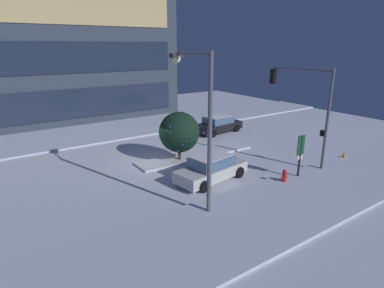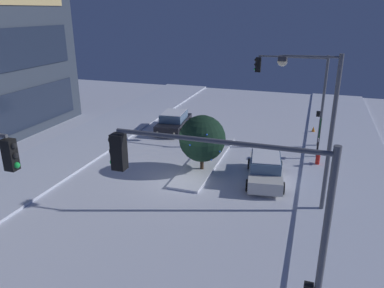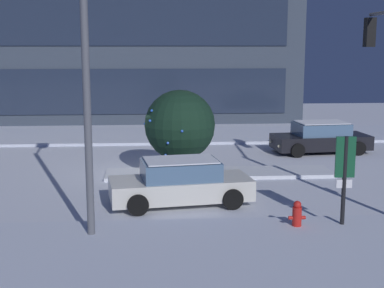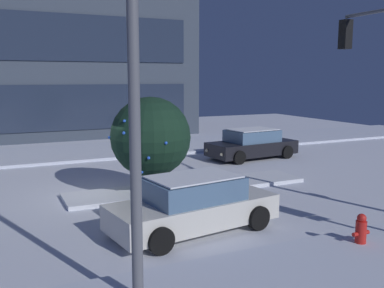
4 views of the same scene
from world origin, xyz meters
The scene contains 10 objects.
ground centered at (0.00, 0.00, 0.00)m, with size 52.00×52.00×0.00m, color silver.
curb_strip_near centered at (0.00, -8.94, 0.07)m, with size 52.00×5.20×0.14m, color silver.
curb_strip_far centered at (0.00, 8.94, 0.07)m, with size 52.00×5.20×0.14m, color silver.
median_strip centered at (3.14, -0.36, 0.07)m, with size 9.00×1.80×0.14m, color silver.
car_near centered at (1.41, -4.36, 0.71)m, with size 4.80×2.51×1.49m.
car_far centered at (8.54, 3.89, 0.71)m, with size 4.78×2.47×1.49m.
street_lamp_arched centered at (-1.19, -6.70, 4.84)m, with size 0.59×2.69×7.40m.
fire_hydrant centered at (4.52, -7.15, 0.41)m, with size 0.48×0.26×0.86m.
parking_info_sign centered at (5.83, -7.09, 1.67)m, with size 0.55×0.12×2.64m.
decorated_tree_median centered at (1.56, -0.60, 2.05)m, with size 2.77×2.80×3.42m.
Camera 3 is at (0.61, -21.53, 5.11)m, focal length 51.24 mm.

